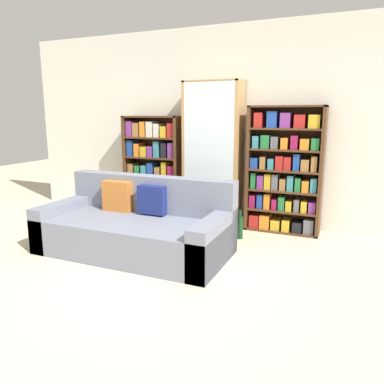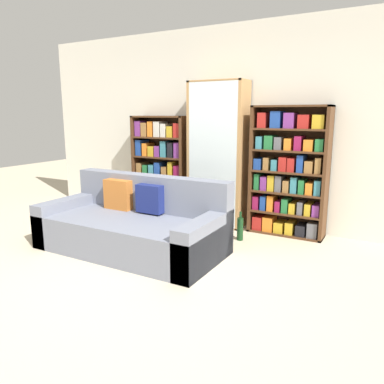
{
  "view_description": "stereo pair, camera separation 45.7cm",
  "coord_description": "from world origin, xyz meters",
  "px_view_note": "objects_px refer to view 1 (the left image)",
  "views": [
    {
      "loc": [
        1.64,
        -2.73,
        1.53
      ],
      "look_at": [
        -0.14,
        1.38,
        0.59
      ],
      "focal_mm": 35.0,
      "sensor_mm": 36.0,
      "label": 1
    },
    {
      "loc": [
        2.05,
        -2.53,
        1.53
      ],
      "look_at": [
        -0.14,
        1.38,
        0.59
      ],
      "focal_mm": 35.0,
      "sensor_mm": 36.0,
      "label": 2
    }
  ],
  "objects_px": {
    "wine_bottle": "(240,227)",
    "couch": "(136,228)",
    "bookshelf_right": "(284,172)",
    "bookshelf_left": "(154,168)",
    "display_cabinet": "(213,155)"
  },
  "relations": [
    {
      "from": "bookshelf_right",
      "to": "wine_bottle",
      "type": "height_order",
      "value": "bookshelf_right"
    },
    {
      "from": "bookshelf_left",
      "to": "display_cabinet",
      "type": "relative_size",
      "value": 0.77
    },
    {
      "from": "bookshelf_left",
      "to": "bookshelf_right",
      "type": "height_order",
      "value": "bookshelf_right"
    },
    {
      "from": "bookshelf_left",
      "to": "wine_bottle",
      "type": "bearing_deg",
      "value": -19.31
    },
    {
      "from": "bookshelf_left",
      "to": "couch",
      "type": "bearing_deg",
      "value": -68.54
    },
    {
      "from": "couch",
      "to": "bookshelf_left",
      "type": "relative_size",
      "value": 1.4
    },
    {
      "from": "display_cabinet",
      "to": "bookshelf_right",
      "type": "relative_size",
      "value": 1.2
    },
    {
      "from": "wine_bottle",
      "to": "couch",
      "type": "bearing_deg",
      "value": -137.24
    },
    {
      "from": "wine_bottle",
      "to": "bookshelf_left",
      "type": "bearing_deg",
      "value": 160.69
    },
    {
      "from": "display_cabinet",
      "to": "couch",
      "type": "bearing_deg",
      "value": -105.9
    },
    {
      "from": "couch",
      "to": "wine_bottle",
      "type": "height_order",
      "value": "couch"
    },
    {
      "from": "couch",
      "to": "wine_bottle",
      "type": "relative_size",
      "value": 5.78
    },
    {
      "from": "display_cabinet",
      "to": "bookshelf_right",
      "type": "distance_m",
      "value": 0.99
    },
    {
      "from": "bookshelf_left",
      "to": "wine_bottle",
      "type": "xyz_separation_m",
      "value": [
        1.5,
        -0.53,
        -0.59
      ]
    },
    {
      "from": "bookshelf_left",
      "to": "display_cabinet",
      "type": "distance_m",
      "value": 0.98
    }
  ]
}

